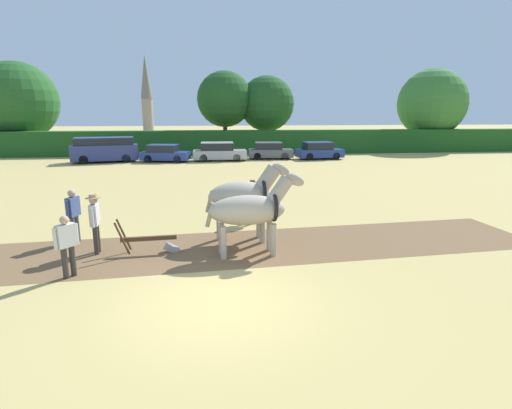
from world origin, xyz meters
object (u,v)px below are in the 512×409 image
object	(u,v)px
farmer_onlooker_right	(73,212)
tree_left	(18,101)
farmer_beside_team	(252,199)
farmer_at_plow	(95,219)
parked_car_center	(270,151)
farmer_onlooker_left	(67,242)
parked_van	(105,149)
tree_center	(267,104)
tree_center_right	(432,103)
church_spire	(147,93)
parked_car_center_right	(319,151)
parked_car_center_left	(219,152)
plow	(154,242)
tree_center_left	(225,99)
parked_car_left	(165,153)
draft_horse_lead_right	(244,196)
draft_horse_lead_left	(251,210)

from	to	relation	value
farmer_onlooker_right	tree_left	bearing A→B (deg)	129.69
farmer_beside_team	farmer_at_plow	bearing A→B (deg)	160.78
tree_left	farmer_onlooker_right	distance (m)	33.34
parked_car_center	farmer_onlooker_left	bearing A→B (deg)	-104.44
farmer_beside_team	parked_van	xyz separation A→B (m)	(-9.97, 20.08, 0.13)
tree_center	tree_center_right	xyz separation A→B (m)	(17.97, -0.67, 0.09)
church_spire	farmer_beside_team	bearing A→B (deg)	-79.22
tree_center	parked_car_center_right	size ratio (longest dim) A/B	1.89
farmer_beside_team	parked_car_center_right	world-z (taller)	farmer_beside_team
farmer_beside_team	parked_car_center_left	size ratio (longest dim) A/B	0.36
farmer_at_plow	parked_car_center_right	size ratio (longest dim) A/B	0.43
farmer_onlooker_right	parked_car_center_left	xyz separation A→B (m)	(5.23, 21.56, -0.24)
tree_left	plow	world-z (taller)	tree_left
parked_car_center_left	tree_left	bearing A→B (deg)	156.76
tree_left	parked_car_center_right	distance (m)	29.52
farmer_at_plow	farmer_beside_team	bearing A→B (deg)	26.32
parked_car_center	farmer_at_plow	bearing A→B (deg)	-105.28
tree_center_right	tree_center_left	bearing A→B (deg)	178.89
farmer_onlooker_right	parked_car_left	size ratio (longest dim) A/B	0.41
tree_left	draft_horse_lead_right	bearing A→B (deg)	-57.72
tree_left	parked_car_center_left	world-z (taller)	tree_left
plow	parked_car_center	bearing A→B (deg)	69.48
parked_car_center	parked_car_center_right	size ratio (longest dim) A/B	0.98
tree_left	draft_horse_lead_right	xyz separation A→B (m)	(19.25, -30.48, -3.65)
tree_center_left	parked_car_center_right	distance (m)	12.04
draft_horse_lead_left	parked_van	distance (m)	25.30
draft_horse_lead_right	farmer_onlooker_right	xyz separation A→B (m)	(-5.30, 0.48, -0.46)
tree_center_right	farmer_onlooker_right	xyz separation A→B (m)	(-28.53, -29.11, -4.01)
farmer_onlooker_right	parked_car_center_left	size ratio (longest dim) A/B	0.38
tree_center	draft_horse_lead_left	distance (m)	32.16
farmer_at_plow	tree_center_right	bearing A→B (deg)	44.99
tree_center_right	farmer_at_plow	xyz separation A→B (m)	(-27.60, -30.22, -3.96)
parked_car_left	tree_center_left	bearing A→B (deg)	67.24
tree_center_left	farmer_onlooker_left	xyz separation A→B (m)	(-5.46, -32.39, -4.43)
tree_center_left	farmer_beside_team	bearing A→B (deg)	-90.72
tree_center_left	parked_car_center_right	size ratio (longest dim) A/B	1.99
farmer_beside_team	parked_car_center_left	bearing A→B (deg)	43.52
farmer_onlooker_right	parked_car_center_left	bearing A→B (deg)	91.13
farmer_beside_team	parked_car_center	size ratio (longest dim) A/B	0.40
plow	farmer_onlooker_left	world-z (taller)	farmer_onlooker_left
parked_van	parked_car_center	size ratio (longest dim) A/B	1.36
tree_center	farmer_onlooker_left	distance (m)	34.32
tree_center_right	parked_car_center	xyz separation A→B (m)	(-18.76, -6.67, -4.29)
farmer_onlooker_left	tree_center_right	bearing A→B (deg)	90.54
tree_left	farmer_onlooker_left	bearing A→B (deg)	-65.96
draft_horse_lead_left	draft_horse_lead_right	bearing A→B (deg)	90.42
tree_center_right	parked_car_left	xyz separation A→B (m)	(-27.84, -7.71, -4.31)
farmer_onlooker_right	parked_car_left	xyz separation A→B (m)	(0.69, 21.40, -0.30)
draft_horse_lead_left	plow	xyz separation A→B (m)	(-2.82, 0.46, -1.01)
farmer_onlooker_left	plow	bearing A→B (deg)	81.09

